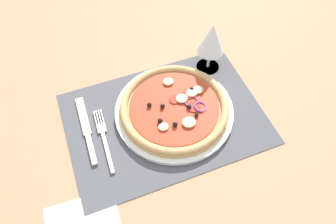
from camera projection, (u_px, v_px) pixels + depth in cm
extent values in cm
cube|color=#9E7A56|center=(165.00, 121.00, 80.81)|extent=(190.00, 140.00, 2.40)
cube|color=#4C4C51|center=(165.00, 118.00, 79.65)|extent=(48.44, 33.89, 0.40)
cylinder|color=silver|center=(174.00, 111.00, 80.03)|extent=(29.84, 29.84, 1.07)
cylinder|color=tan|center=(174.00, 108.00, 79.17)|extent=(27.29, 27.29, 1.00)
torus|color=tan|center=(174.00, 106.00, 78.47)|extent=(26.90, 26.90, 1.80)
cylinder|color=#B7381E|center=(174.00, 107.00, 78.64)|extent=(22.38, 22.38, 0.30)
ellipsoid|color=beige|center=(182.00, 98.00, 79.36)|extent=(3.09, 2.78, 0.93)
ellipsoid|color=beige|center=(192.00, 93.00, 80.42)|extent=(2.99, 2.69, 0.90)
ellipsoid|color=beige|center=(168.00, 82.00, 82.51)|extent=(2.82, 2.54, 0.85)
ellipsoid|color=beige|center=(198.00, 90.00, 80.97)|extent=(2.88, 2.59, 0.86)
ellipsoid|color=beige|center=(189.00, 122.00, 75.29)|extent=(3.39, 3.05, 1.02)
ellipsoid|color=beige|center=(163.00, 127.00, 74.73)|extent=(2.52, 2.27, 0.76)
sphere|color=black|center=(160.00, 121.00, 75.40)|extent=(1.25, 1.25, 1.25)
sphere|color=black|center=(192.00, 89.00, 80.94)|extent=(1.10, 1.10, 1.10)
sphere|color=black|center=(149.00, 105.00, 78.10)|extent=(1.17, 1.17, 1.17)
sphere|color=black|center=(175.00, 124.00, 74.86)|extent=(1.21, 1.21, 1.21)
sphere|color=black|center=(162.00, 106.00, 77.89)|extent=(1.17, 1.17, 1.17)
sphere|color=black|center=(189.00, 107.00, 77.79)|extent=(1.14, 1.14, 1.14)
sphere|color=black|center=(197.00, 115.00, 76.50)|extent=(1.03, 1.03, 1.03)
torus|color=#8E3D75|center=(191.00, 101.00, 79.10)|extent=(3.73, 3.71, 0.95)
torus|color=#8E3D75|center=(200.00, 107.00, 78.17)|extent=(3.32, 3.27, 1.27)
cylinder|color=#A3281E|center=(188.00, 94.00, 80.50)|extent=(3.14, 3.14, 0.30)
cylinder|color=#A3281E|center=(175.00, 100.00, 79.56)|extent=(2.77, 2.77, 0.30)
cylinder|color=#A3281E|center=(194.00, 107.00, 78.31)|extent=(3.38, 3.38, 0.30)
cube|color=silver|center=(108.00, 152.00, 73.80)|extent=(1.36, 11.19, 0.44)
cube|color=silver|center=(102.00, 128.00, 77.47)|extent=(2.30, 2.61, 0.44)
cube|color=silver|center=(102.00, 116.00, 79.47)|extent=(0.50, 4.33, 0.44)
cube|color=silver|center=(100.00, 117.00, 79.36)|extent=(0.50, 4.33, 0.44)
cube|color=silver|center=(98.00, 117.00, 79.25)|extent=(0.50, 4.33, 0.44)
cube|color=silver|center=(95.00, 118.00, 79.15)|extent=(0.50, 4.33, 0.44)
cube|color=silver|center=(91.00, 149.00, 74.12)|extent=(1.51, 8.43, 0.62)
cube|color=silver|center=(83.00, 116.00, 79.53)|extent=(2.28, 11.65, 0.44)
cylinder|color=silver|center=(208.00, 66.00, 89.56)|extent=(6.40, 6.40, 0.40)
cylinder|color=silver|center=(209.00, 58.00, 86.92)|extent=(0.80, 0.80, 6.00)
cone|color=silver|center=(212.00, 38.00, 80.95)|extent=(7.20, 7.20, 8.50)
cone|color=orange|center=(211.00, 41.00, 81.67)|extent=(5.25, 5.25, 5.96)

